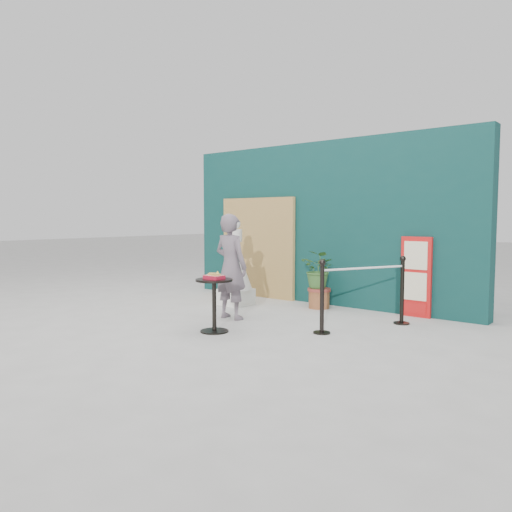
% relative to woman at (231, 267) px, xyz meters
% --- Properties ---
extents(ground, '(60.00, 60.00, 0.00)m').
position_rel_woman_xyz_m(ground, '(0.30, -0.94, -0.83)').
color(ground, '#ADAAA5').
rests_on(ground, ground).
extents(back_wall, '(6.00, 0.30, 3.00)m').
position_rel_woman_xyz_m(back_wall, '(0.30, 2.21, 0.67)').
color(back_wall, '#0B3331').
rests_on(back_wall, ground).
extents(bamboo_fence, '(1.80, 0.08, 2.00)m').
position_rel_woman_xyz_m(bamboo_fence, '(-1.10, 2.00, 0.17)').
color(bamboo_fence, tan).
rests_on(bamboo_fence, ground).
extents(woman, '(0.61, 0.41, 1.67)m').
position_rel_woman_xyz_m(woman, '(0.00, 0.00, 0.00)').
color(woman, '#66575E').
rests_on(woman, ground).
extents(menu_board, '(0.50, 0.07, 1.30)m').
position_rel_woman_xyz_m(menu_board, '(2.20, 2.01, -0.18)').
color(menu_board, red).
rests_on(menu_board, ground).
extents(statue, '(0.62, 0.62, 1.59)m').
position_rel_woman_xyz_m(statue, '(-0.80, 1.00, -0.19)').
color(statue, silver).
rests_on(statue, ground).
extents(cafe_table, '(0.52, 0.52, 0.75)m').
position_rel_woman_xyz_m(cafe_table, '(0.44, -0.83, -0.33)').
color(cafe_table, black).
rests_on(cafe_table, ground).
extents(food_basket, '(0.26, 0.19, 0.11)m').
position_rel_woman_xyz_m(food_basket, '(0.45, -0.83, -0.05)').
color(food_basket, red).
rests_on(food_basket, cafe_table).
extents(planter, '(0.60, 0.52, 1.03)m').
position_rel_woman_xyz_m(planter, '(0.59, 1.67, -0.24)').
color(planter, brown).
rests_on(planter, ground).
extents(stanchion_barrier, '(0.84, 1.54, 1.03)m').
position_rel_woman_xyz_m(stanchion_barrier, '(1.96, 0.70, -0.34)').
color(stanchion_barrier, black).
rests_on(stanchion_barrier, ground).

